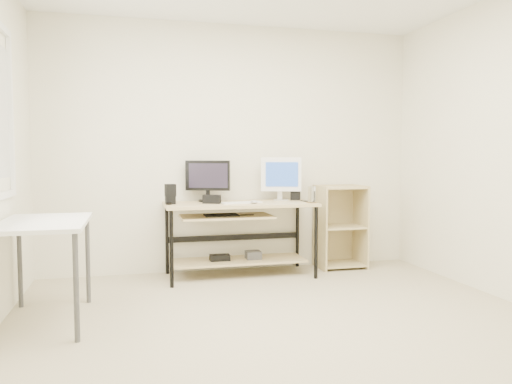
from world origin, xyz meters
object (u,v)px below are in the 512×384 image
at_px(desk, 237,223).
at_px(white_imac, 281,176).
at_px(shelf_unit, 339,226).
at_px(audio_controller, 169,196).
at_px(black_monitor, 208,178).
at_px(side_table, 44,232).

bearing_deg(desk, white_imac, 16.09).
relative_size(shelf_unit, audio_controller, 6.01).
height_order(black_monitor, audio_controller, black_monitor).
relative_size(desk, black_monitor, 3.37).
distance_m(shelf_unit, audio_controller, 1.89).
distance_m(side_table, shelf_unit, 3.09).
distance_m(desk, audio_controller, 0.74).
height_order(desk, side_table, same).
relative_size(black_monitor, white_imac, 0.98).
xyz_separation_m(side_table, audio_controller, (0.98, 1.10, 0.15)).
bearing_deg(side_table, black_monitor, 41.95).
distance_m(side_table, black_monitor, 1.89).
bearing_deg(audio_controller, white_imac, -3.16).
height_order(white_imac, audio_controller, white_imac).
bearing_deg(desk, audio_controller, 176.27).
bearing_deg(black_monitor, audio_controller, -138.58).
xyz_separation_m(desk, white_imac, (0.51, 0.15, 0.48)).
distance_m(desk, white_imac, 0.71).
xyz_separation_m(desk, audio_controller, (-0.68, 0.04, 0.29)).
bearing_deg(black_monitor, shelf_unit, 21.53).
relative_size(black_monitor, audio_controller, 2.97).
height_order(shelf_unit, audio_controller, same).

